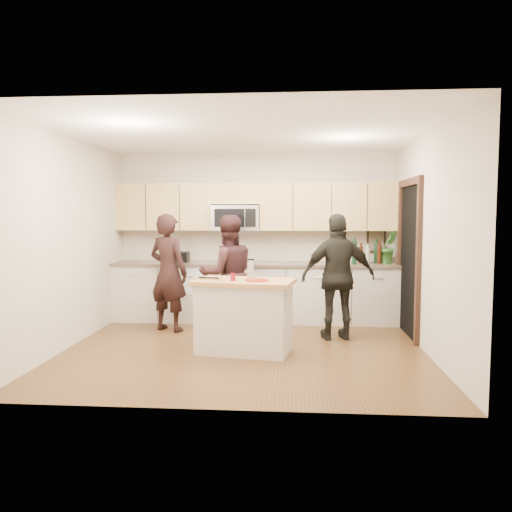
# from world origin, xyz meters

# --- Properties ---
(floor) EXTENTS (4.50, 4.50, 0.00)m
(floor) POSITION_xyz_m (0.00, 0.00, 0.00)
(floor) COLOR brown
(floor) RESTS_ON ground
(room_shell) EXTENTS (4.52, 4.02, 2.71)m
(room_shell) POSITION_xyz_m (0.00, 0.00, 1.73)
(room_shell) COLOR #BDB1A1
(room_shell) RESTS_ON ground
(back_cabinetry) EXTENTS (4.50, 0.66, 0.94)m
(back_cabinetry) POSITION_xyz_m (0.00, 1.69, 0.47)
(back_cabinetry) COLOR beige
(back_cabinetry) RESTS_ON ground
(upper_cabinetry) EXTENTS (4.50, 0.33, 0.75)m
(upper_cabinetry) POSITION_xyz_m (0.03, 1.83, 1.84)
(upper_cabinetry) COLOR tan
(upper_cabinetry) RESTS_ON ground
(microwave) EXTENTS (0.76, 0.41, 0.40)m
(microwave) POSITION_xyz_m (-0.31, 1.80, 1.65)
(microwave) COLOR silver
(microwave) RESTS_ON ground
(doorway) EXTENTS (0.06, 1.25, 2.20)m
(doorway) POSITION_xyz_m (2.23, 0.90, 1.16)
(doorway) COLOR black
(doorway) RESTS_ON ground
(framed_picture) EXTENTS (0.30, 0.03, 0.38)m
(framed_picture) POSITION_xyz_m (1.95, 1.98, 1.28)
(framed_picture) COLOR black
(framed_picture) RESTS_ON ground
(dish_towel) EXTENTS (0.34, 0.60, 0.48)m
(dish_towel) POSITION_xyz_m (-0.95, 1.50, 0.80)
(dish_towel) COLOR white
(dish_towel) RESTS_ON ground
(island) EXTENTS (1.30, 0.89, 0.90)m
(island) POSITION_xyz_m (0.01, -0.13, 0.45)
(island) COLOR beige
(island) RESTS_ON ground
(red_plate) EXTENTS (0.29, 0.29, 0.02)m
(red_plate) POSITION_xyz_m (0.17, -0.20, 0.91)
(red_plate) COLOR maroon
(red_plate) RESTS_ON island
(box_grater) EXTENTS (0.08, 0.06, 0.25)m
(box_grater) POSITION_xyz_m (0.10, -0.13, 1.04)
(box_grater) COLOR silver
(box_grater) RESTS_ON red_plate
(drink_glass) EXTENTS (0.06, 0.06, 0.10)m
(drink_glass) POSITION_xyz_m (-0.11, -0.24, 0.95)
(drink_glass) COLOR maroon
(drink_glass) RESTS_ON island
(cutting_board) EXTENTS (0.32, 0.25, 0.02)m
(cutting_board) POSITION_xyz_m (-0.45, -0.09, 0.91)
(cutting_board) COLOR #C07E50
(cutting_board) RESTS_ON island
(tongs) EXTENTS (0.26, 0.07, 0.02)m
(tongs) POSITION_xyz_m (-0.43, -0.16, 0.93)
(tongs) COLOR black
(tongs) RESTS_ON cutting_board
(knife) EXTENTS (0.17, 0.05, 0.01)m
(knife) POSITION_xyz_m (-0.28, -0.32, 0.92)
(knife) COLOR silver
(knife) RESTS_ON cutting_board
(toaster) EXTENTS (0.27, 0.24, 0.17)m
(toaster) POSITION_xyz_m (-1.20, 1.67, 1.02)
(toaster) COLOR black
(toaster) RESTS_ON back_cabinetry
(bottle_cluster) EXTENTS (0.47, 0.31, 0.42)m
(bottle_cluster) POSITION_xyz_m (1.76, 1.65, 1.12)
(bottle_cluster) COLOR #331509
(bottle_cluster) RESTS_ON back_cabinetry
(orchid) EXTENTS (0.36, 0.32, 0.53)m
(orchid) POSITION_xyz_m (2.10, 1.72, 1.20)
(orchid) COLOR #316A2A
(orchid) RESTS_ON back_cabinetry
(woman_left) EXTENTS (0.74, 0.63, 1.72)m
(woman_left) POSITION_xyz_m (-1.21, 0.93, 0.86)
(woman_left) COLOR black
(woman_left) RESTS_ON ground
(woman_center) EXTENTS (1.00, 0.90, 1.70)m
(woman_center) POSITION_xyz_m (-0.32, 0.83, 0.85)
(woman_center) COLOR black
(woman_center) RESTS_ON ground
(woman_right) EXTENTS (1.06, 0.58, 1.72)m
(woman_right) POSITION_xyz_m (1.23, 0.60, 0.86)
(woman_right) COLOR black
(woman_right) RESTS_ON ground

